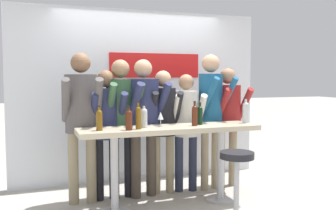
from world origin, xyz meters
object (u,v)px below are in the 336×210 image
at_px(bar_stool, 237,175).
at_px(wine_bottle_4, 138,117).
at_px(wine_bottle_2, 246,111).
at_px(person_rightmost, 228,114).
at_px(wine_bottle_6, 99,119).
at_px(wine_glass_0, 161,116).
at_px(wine_bottle_3, 144,117).
at_px(person_far_right, 211,105).
at_px(wine_bottle_5, 200,114).
at_px(person_center_right, 163,118).
at_px(person_center, 144,113).
at_px(person_far_left, 81,111).
at_px(person_left, 106,120).
at_px(wine_bottle_1, 129,119).
at_px(tasting_table, 170,141).
at_px(wine_bottle_0, 195,115).
at_px(person_center_left, 121,113).
at_px(person_right, 186,120).

bearing_deg(bar_stool, wine_bottle_4, 148.15).
relative_size(wine_bottle_2, wine_bottle_4, 1.03).
bearing_deg(person_rightmost, wine_bottle_6, -166.87).
relative_size(wine_bottle_2, wine_glass_0, 1.85).
relative_size(bar_stool, wine_bottle_3, 2.78).
height_order(person_far_right, wine_bottle_5, person_far_right).
bearing_deg(wine_bottle_5, wine_bottle_3, -176.33).
bearing_deg(person_center_right, person_center, -163.28).
distance_m(person_far_left, person_left, 0.34).
xyz_separation_m(wine_bottle_2, wine_bottle_6, (-1.86, -0.05, -0.02)).
height_order(wine_bottle_1, wine_bottle_2, wine_bottle_2).
height_order(bar_stool, person_center, person_center).
xyz_separation_m(person_left, person_rightmost, (1.71, 0.01, 0.02)).
bearing_deg(wine_bottle_6, tasting_table, 3.41).
height_order(person_far_right, wine_bottle_6, person_far_right).
xyz_separation_m(wine_bottle_0, wine_bottle_6, (-1.15, -0.02, -0.01)).
relative_size(person_rightmost, wine_bottle_1, 6.40).
xyz_separation_m(person_center_right, wine_bottle_5, (0.32, -0.47, 0.08)).
distance_m(person_far_left, person_center_right, 1.07).
bearing_deg(bar_stool, person_rightmost, 65.66).
distance_m(person_center_right, wine_bottle_5, 0.57).
bearing_deg(tasting_table, wine_bottle_0, -5.39).
bearing_deg(wine_bottle_4, tasting_table, 11.15).
bearing_deg(person_left, person_far_left, -171.20).
bearing_deg(person_center_left, person_far_left, -176.34).
bearing_deg(bar_stool, wine_bottle_2, 52.56).
bearing_deg(person_far_right, bar_stool, -112.59).
height_order(person_left, person_right, person_left).
relative_size(person_center_right, wine_glass_0, 9.24).
bearing_deg(person_center_right, person_right, 3.23).
relative_size(wine_bottle_5, wine_bottle_6, 0.99).
distance_m(person_rightmost, wine_bottle_6, 1.98).
height_order(wine_bottle_3, wine_glass_0, wine_bottle_3).
height_order(tasting_table, person_rightmost, person_rightmost).
bearing_deg(wine_bottle_2, person_center_left, 160.69).
bearing_deg(person_right, person_center_right, -174.65).
distance_m(wine_bottle_1, wine_bottle_3, 0.25).
relative_size(person_rightmost, wine_bottle_5, 6.11).
height_order(person_far_right, person_rightmost, person_far_right).
bearing_deg(wine_glass_0, person_far_right, 26.68).
height_order(person_center, person_far_right, person_far_right).
xyz_separation_m(person_far_right, wine_bottle_1, (-1.29, -0.60, -0.08)).
bearing_deg(wine_bottle_5, person_far_right, 49.72).
bearing_deg(wine_bottle_3, person_rightmost, 20.64).
distance_m(person_far_right, wine_bottle_5, 0.56).
bearing_deg(bar_stool, person_right, 95.30).
height_order(tasting_table, wine_glass_0, wine_glass_0).
bearing_deg(wine_bottle_3, wine_bottle_6, -174.56).
height_order(person_right, person_far_right, person_far_right).
xyz_separation_m(bar_stool, wine_glass_0, (-0.63, 0.69, 0.59)).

